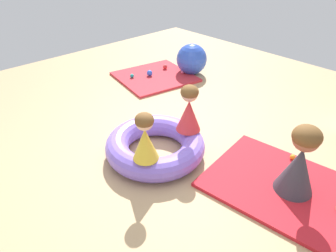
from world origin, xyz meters
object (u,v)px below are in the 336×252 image
(play_ball_orange, at_px, (293,157))
(exercise_ball_large, at_px, (192,59))
(adult_seated, at_px, (300,161))
(play_ball_blue, at_px, (150,73))
(child_in_red, at_px, (189,109))
(play_ball_teal, at_px, (132,76))
(play_ball_pink, at_px, (183,72))
(play_ball_red, at_px, (165,67))
(child_in_yellow, at_px, (145,137))
(inflatable_cushion, at_px, (155,145))

(play_ball_orange, relative_size, exercise_ball_large, 0.11)
(adult_seated, distance_m, play_ball_blue, 3.26)
(child_in_red, relative_size, play_ball_teal, 8.07)
(adult_seated, distance_m, play_ball_pink, 3.12)
(adult_seated, height_order, play_ball_red, adult_seated)
(child_in_red, relative_size, adult_seated, 0.76)
(child_in_red, bearing_deg, adult_seated, 43.67)
(child_in_yellow, bearing_deg, play_ball_teal, -150.76)
(child_in_red, distance_m, play_ball_blue, 2.22)
(play_ball_blue, bearing_deg, play_ball_teal, -117.28)
(play_ball_orange, relative_size, play_ball_pink, 0.95)
(play_ball_teal, relative_size, play_ball_red, 0.84)
(child_in_yellow, height_order, play_ball_teal, child_in_yellow)
(adult_seated, relative_size, play_ball_blue, 7.23)
(child_in_red, bearing_deg, child_in_yellow, -49.70)
(play_ball_teal, bearing_deg, play_ball_red, 82.42)
(inflatable_cushion, xyz_separation_m, adult_seated, (1.39, 0.60, 0.26))
(child_in_yellow, distance_m, child_in_red, 0.71)
(play_ball_blue, height_order, play_ball_red, play_ball_blue)
(play_ball_blue, bearing_deg, child_in_yellow, -40.70)
(adult_seated, relative_size, play_ball_pink, 11.59)
(inflatable_cushion, bearing_deg, play_ball_pink, 127.16)
(child_in_red, xyz_separation_m, play_ball_pink, (-1.59, 1.52, -0.46))
(play_ball_red, bearing_deg, play_ball_blue, -82.95)
(inflatable_cushion, height_order, play_ball_blue, inflatable_cushion)
(play_ball_teal, bearing_deg, child_in_red, -19.77)
(play_ball_red, bearing_deg, inflatable_cushion, -44.98)
(child_in_yellow, distance_m, adult_seated, 1.48)
(play_ball_red, bearing_deg, child_in_yellow, -46.17)
(play_ball_pink, height_order, play_ball_blue, play_ball_blue)
(inflatable_cushion, xyz_separation_m, child_in_yellow, (0.24, -0.33, 0.38))
(child_in_red, distance_m, adult_seated, 1.26)
(play_ball_pink, height_order, play_ball_red, play_ball_red)
(play_ball_blue, distance_m, exercise_ball_large, 0.79)
(play_ball_orange, bearing_deg, play_ball_pink, 161.60)
(exercise_ball_large, bearing_deg, adult_seated, -28.02)
(inflatable_cushion, relative_size, play_ball_pink, 17.98)
(child_in_yellow, height_order, play_ball_blue, child_in_yellow)
(play_ball_blue, bearing_deg, play_ball_red, 97.05)
(child_in_yellow, relative_size, exercise_ball_large, 0.95)
(inflatable_cushion, height_order, play_ball_orange, inflatable_cushion)
(inflatable_cushion, distance_m, adult_seated, 1.53)
(child_in_yellow, height_order, play_ball_red, child_in_yellow)
(play_ball_red, bearing_deg, play_ball_pink, 12.04)
(play_ball_pink, bearing_deg, play_ball_red, -167.96)
(inflatable_cushion, bearing_deg, play_ball_orange, 42.00)
(inflatable_cushion, distance_m, play_ball_red, 2.57)
(child_in_red, relative_size, play_ball_blue, 5.46)
(play_ball_teal, xyz_separation_m, exercise_ball_large, (0.51, 0.96, 0.20))
(play_ball_teal, bearing_deg, play_ball_orange, -1.53)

